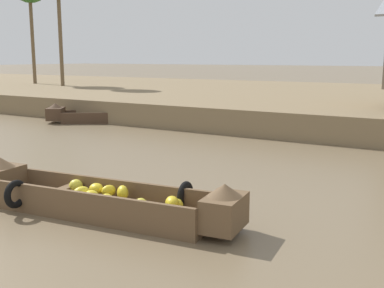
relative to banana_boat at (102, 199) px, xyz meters
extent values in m
plane|color=#726047|center=(-1.21, 5.45, -0.30)|extent=(300.00, 300.00, 0.00)
cube|color=#7F6B4C|center=(-1.21, 19.02, 0.17)|extent=(160.00, 20.00, 0.95)
cube|color=brown|center=(-0.03, 0.00, -0.24)|extent=(4.29, 1.51, 0.12)
cube|color=brown|center=(-0.08, 0.47, 0.03)|extent=(4.17, 0.57, 0.43)
cube|color=brown|center=(0.03, -0.47, 0.03)|extent=(4.17, 0.57, 0.43)
cube|color=brown|center=(2.33, 0.27, 0.08)|extent=(0.65, 0.93, 0.53)
cone|color=brown|center=(2.33, 0.27, 0.45)|extent=(0.62, 0.62, 0.20)
cube|color=brown|center=(-2.38, -0.28, 0.08)|extent=(0.65, 0.93, 0.53)
cone|color=brown|center=(-2.38, -0.28, 0.45)|extent=(0.62, 0.62, 0.20)
cube|color=brown|center=(-0.92, -0.11, 0.05)|extent=(0.31, 0.94, 0.05)
torus|color=black|center=(1.30, 0.75, 0.07)|extent=(0.18, 0.53, 0.52)
torus|color=black|center=(-1.35, -0.76, 0.07)|extent=(0.18, 0.53, 0.52)
ellipsoid|color=yellow|center=(-0.81, 0.19, 0.08)|extent=(0.35, 0.35, 0.25)
ellipsoid|color=yellow|center=(-0.02, 0.22, 0.09)|extent=(0.28, 0.33, 0.22)
ellipsoid|color=gold|center=(0.22, -0.20, 0.05)|extent=(0.32, 0.31, 0.21)
ellipsoid|color=yellow|center=(1.31, 0.31, 0.06)|extent=(0.40, 0.41, 0.23)
ellipsoid|color=yellow|center=(-0.30, -0.19, 0.11)|extent=(0.29, 0.37, 0.25)
ellipsoid|color=yellow|center=(1.33, 0.40, 0.00)|extent=(0.31, 0.29, 0.22)
ellipsoid|color=yellow|center=(0.94, -0.07, 0.06)|extent=(0.29, 0.27, 0.25)
ellipsoid|color=gold|center=(-0.36, -0.19, 0.08)|extent=(0.34, 0.35, 0.24)
ellipsoid|color=yellow|center=(-0.31, 0.21, 0.10)|extent=(0.36, 0.34, 0.20)
ellipsoid|color=yellow|center=(0.33, -0.23, 0.09)|extent=(0.31, 0.31, 0.23)
ellipsoid|color=yellow|center=(1.39, -0.02, -0.01)|extent=(0.26, 0.25, 0.20)
ellipsoid|color=yellow|center=(-0.04, -0.22, 0.11)|extent=(0.36, 0.37, 0.20)
ellipsoid|color=yellow|center=(0.32, 0.20, 0.11)|extent=(0.36, 0.36, 0.26)
cube|color=#473323|center=(-8.33, 9.32, -0.24)|extent=(3.46, 2.81, 0.12)
cube|color=#473323|center=(-8.05, 8.89, 0.00)|extent=(2.90, 1.95, 0.36)
cube|color=#473323|center=(-8.61, 9.74, 0.00)|extent=(2.90, 1.95, 0.36)
cube|color=#473323|center=(-10.03, 8.19, 0.08)|extent=(1.06, 1.14, 0.53)
cone|color=#473323|center=(-10.03, 8.19, 0.44)|extent=(0.78, 0.78, 0.20)
cube|color=#473323|center=(-6.63, 10.44, 0.08)|extent=(1.06, 1.14, 0.53)
cone|color=#473323|center=(-6.63, 10.44, 0.44)|extent=(0.78, 0.78, 0.20)
cube|color=#473323|center=(-7.72, 9.72, 0.01)|extent=(0.71, 0.94, 0.05)
cylinder|color=brown|center=(-17.86, 16.07, 3.81)|extent=(0.24, 0.24, 6.32)
cylinder|color=brown|center=(-21.60, 16.99, 3.89)|extent=(0.24, 0.24, 6.49)
camera|label=1|loc=(5.60, -6.07, 2.49)|focal=44.10mm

